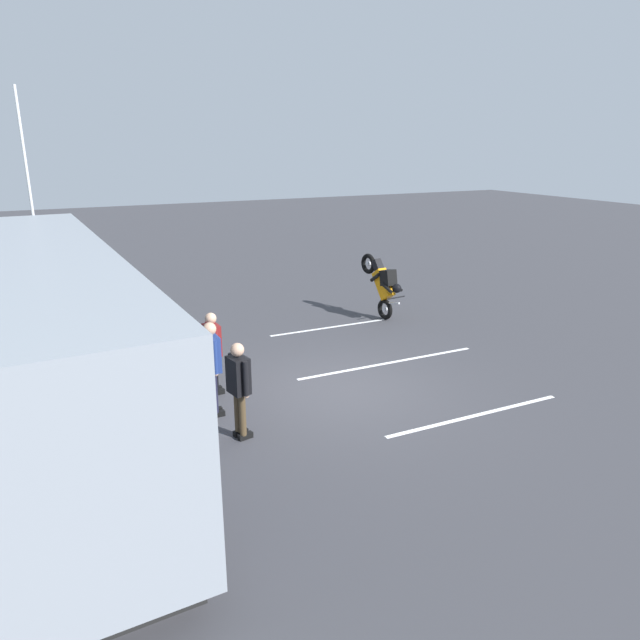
% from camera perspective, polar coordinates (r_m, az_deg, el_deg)
% --- Properties ---
extents(ground_plane, '(80.00, 80.00, 0.00)m').
position_cam_1_polar(ground_plane, '(11.99, 2.11, -6.91)').
color(ground_plane, '#38383D').
extents(tour_bus, '(10.65, 3.00, 3.25)m').
position_cam_1_polar(tour_bus, '(10.50, -25.99, -2.61)').
color(tour_bus, '#8C939E').
rests_on(tour_bus, ground_plane).
extents(spectator_far_left, '(0.58, 0.37, 1.73)m').
position_cam_1_polar(spectator_far_left, '(9.81, -8.05, -6.16)').
color(spectator_far_left, '#473823').
rests_on(spectator_far_left, ground_plane).
extents(spectator_left, '(0.57, 0.32, 1.82)m').
position_cam_1_polar(spectator_left, '(10.67, -10.70, -3.99)').
color(spectator_left, black).
rests_on(spectator_left, ground_plane).
extents(spectator_centre, '(0.57, 0.33, 1.71)m').
position_cam_1_polar(spectator_centre, '(11.64, -10.61, -2.59)').
color(spectator_centre, black).
rests_on(spectator_centre, ground_plane).
extents(parked_motorcycle_silver, '(2.03, 0.69, 0.99)m').
position_cam_1_polar(parked_motorcycle_silver, '(12.44, -15.19, -4.20)').
color(parked_motorcycle_silver, black).
rests_on(parked_motorcycle_silver, ground_plane).
extents(stunt_motorcycle, '(1.86, 0.64, 1.91)m').
position_cam_1_polar(stunt_motorcycle, '(16.59, 6.22, 3.70)').
color(stunt_motorcycle, black).
rests_on(stunt_motorcycle, ground_plane).
extents(flagpole, '(0.78, 0.36, 6.36)m').
position_cam_1_polar(flagpole, '(18.33, -26.61, 9.89)').
color(flagpole, silver).
rests_on(flagpole, ground_plane).
extents(bay_line_a, '(0.15, 3.93, 0.01)m').
position_cam_1_polar(bay_line_a, '(11.29, 15.16, -9.10)').
color(bay_line_a, white).
rests_on(bay_line_a, ground_plane).
extents(bay_line_b, '(0.15, 4.62, 0.01)m').
position_cam_1_polar(bay_line_b, '(13.47, 6.83, -4.23)').
color(bay_line_b, white).
rests_on(bay_line_b, ground_plane).
extents(bay_line_c, '(0.14, 3.53, 0.01)m').
position_cam_1_polar(bay_line_c, '(15.91, 1.00, -0.73)').
color(bay_line_c, white).
rests_on(bay_line_c, ground_plane).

